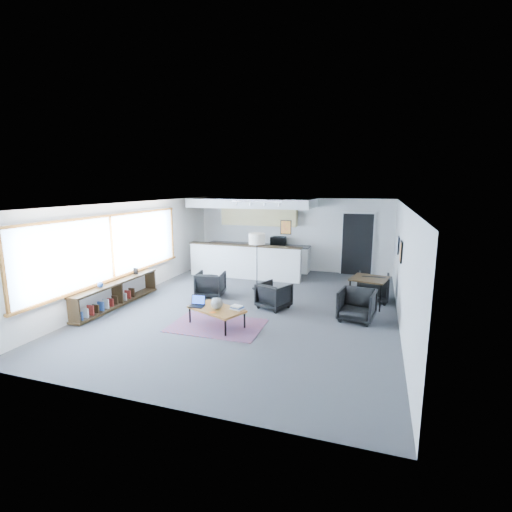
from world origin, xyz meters
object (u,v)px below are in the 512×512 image
(dining_table, at_px, (369,280))
(dining_chair_near, at_px, (357,306))
(laptop, at_px, (198,303))
(book_stack, at_px, (237,307))
(armchair_left, at_px, (211,283))
(ceramic_pot, at_px, (217,303))
(armchair_right, at_px, (274,294))
(microwave, at_px, (278,240))
(floor_lamp, at_px, (257,241))
(coffee_table, at_px, (217,309))
(dining_chair_far, at_px, (373,288))

(dining_table, height_order, dining_chair_near, dining_table)
(laptop, height_order, book_stack, laptop)
(dining_chair_near, bearing_deg, armchair_left, 178.84)
(ceramic_pot, xyz_separation_m, armchair_left, (-1.11, 2.04, -0.16))
(ceramic_pot, xyz_separation_m, dining_chair_near, (2.87, 1.36, -0.20))
(armchair_left, height_order, armchair_right, armchair_left)
(ceramic_pot, distance_m, armchair_left, 2.32)
(laptop, distance_m, book_stack, 0.92)
(book_stack, height_order, microwave, microwave)
(armchair_left, bearing_deg, ceramic_pot, 108.69)
(armchair_left, distance_m, armchair_right, 2.00)
(ceramic_pot, xyz_separation_m, armchair_right, (0.84, 1.60, -0.18))
(armchair_right, relative_size, dining_chair_near, 1.07)
(laptop, height_order, dining_chair_near, dining_chair_near)
(ceramic_pot, bearing_deg, floor_lamp, 92.12)
(coffee_table, xyz_separation_m, microwave, (-0.10, 5.62, 0.74))
(ceramic_pot, bearing_deg, laptop, 171.00)
(armchair_left, xyz_separation_m, dining_chair_near, (3.97, -0.68, -0.04))
(dining_chair_far, bearing_deg, armchair_right, 31.27)
(dining_table, xyz_separation_m, microwave, (-3.23, 3.08, 0.46))
(ceramic_pot, relative_size, microwave, 0.48)
(floor_lamp, bearing_deg, book_stack, -79.99)
(dining_chair_far, bearing_deg, floor_lamp, -2.30)
(dining_table, xyz_separation_m, dining_chair_far, (0.10, 0.42, -0.31))
(laptop, bearing_deg, armchair_left, 102.11)
(book_stack, bearing_deg, coffee_table, -170.06)
(coffee_table, distance_m, dining_table, 4.04)
(coffee_table, height_order, armchair_right, armchair_right)
(dining_chair_far, bearing_deg, ceramic_pot, 43.64)
(ceramic_pot, relative_size, dining_chair_far, 0.38)
(ceramic_pot, bearing_deg, coffee_table, 122.63)
(coffee_table, relative_size, floor_lamp, 0.84)
(book_stack, xyz_separation_m, dining_chair_near, (2.45, 1.22, -0.11))
(armchair_right, distance_m, microwave, 4.26)
(dining_chair_far, xyz_separation_m, microwave, (-3.33, 2.67, 0.77))
(armchair_left, bearing_deg, dining_chair_near, 160.48)
(dining_chair_near, xyz_separation_m, dining_chair_far, (0.32, 1.65, 0.01))
(book_stack, xyz_separation_m, dining_table, (2.67, 2.46, 0.22))
(laptop, xyz_separation_m, dining_chair_near, (3.37, 1.28, -0.13))
(laptop, distance_m, armchair_left, 2.05)
(coffee_table, bearing_deg, armchair_left, 141.51)
(armchair_left, xyz_separation_m, dining_chair_far, (4.30, 0.97, -0.03))
(dining_table, relative_size, dining_chair_near, 1.52)
(book_stack, bearing_deg, ceramic_pot, -161.92)
(book_stack, distance_m, dining_table, 3.64)
(laptop, height_order, dining_chair_far, dining_chair_far)
(coffee_table, relative_size, armchair_right, 1.95)
(coffee_table, distance_m, ceramic_pot, 0.18)
(ceramic_pot, height_order, dining_chair_near, dining_chair_near)
(book_stack, xyz_separation_m, floor_lamp, (-0.53, 3.02, 1.01))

